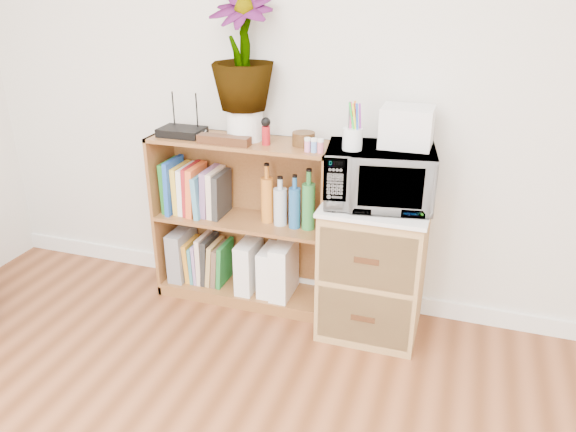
% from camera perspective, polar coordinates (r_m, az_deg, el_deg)
% --- Properties ---
extents(skirting_board, '(4.00, 0.02, 0.10)m').
position_cam_1_polar(skirting_board, '(3.35, 2.20, -7.17)').
color(skirting_board, white).
rests_on(skirting_board, ground).
extents(bookshelf, '(1.00, 0.30, 0.95)m').
position_cam_1_polar(bookshelf, '(3.14, -4.55, -0.68)').
color(bookshelf, brown).
rests_on(bookshelf, ground).
extents(wicker_unit, '(0.50, 0.45, 0.70)m').
position_cam_1_polar(wicker_unit, '(2.94, 8.64, -5.35)').
color(wicker_unit, '#9E7542').
rests_on(wicker_unit, ground).
extents(microwave, '(0.55, 0.42, 0.28)m').
position_cam_1_polar(microwave, '(2.72, 9.25, 4.00)').
color(microwave, white).
rests_on(microwave, wicker_unit).
extents(pen_cup, '(0.09, 0.09, 0.10)m').
position_cam_1_polar(pen_cup, '(2.63, 6.57, 7.80)').
color(pen_cup, white).
rests_on(pen_cup, microwave).
extents(small_appliance, '(0.24, 0.20, 0.19)m').
position_cam_1_polar(small_appliance, '(2.71, 11.99, 8.86)').
color(small_appliance, silver).
rests_on(small_appliance, microwave).
extents(router, '(0.24, 0.16, 0.04)m').
position_cam_1_polar(router, '(3.09, -10.71, 8.41)').
color(router, black).
rests_on(router, bookshelf).
extents(white_bowl, '(0.13, 0.13, 0.03)m').
position_cam_1_polar(white_bowl, '(3.05, -9.61, 8.18)').
color(white_bowl, white).
rests_on(white_bowl, bookshelf).
extents(plant_pot, '(0.19, 0.19, 0.16)m').
position_cam_1_polar(plant_pot, '(2.96, -4.41, 9.27)').
color(plant_pot, white).
rests_on(plant_pot, bookshelf).
extents(potted_plant, '(0.32, 0.32, 0.58)m').
position_cam_1_polar(potted_plant, '(2.90, -4.65, 16.38)').
color(potted_plant, '#397C31').
rests_on(potted_plant, plant_pot).
extents(trinket_box, '(0.28, 0.07, 0.04)m').
position_cam_1_polar(trinket_box, '(2.90, -6.52, 7.68)').
color(trinket_box, '#3A1E0F').
rests_on(trinket_box, bookshelf).
extents(kokeshi_doll, '(0.04, 0.04, 0.10)m').
position_cam_1_polar(kokeshi_doll, '(2.87, -2.25, 8.17)').
color(kokeshi_doll, maroon).
rests_on(kokeshi_doll, bookshelf).
extents(wooden_bowl, '(0.12, 0.12, 0.07)m').
position_cam_1_polar(wooden_bowl, '(2.86, 1.59, 7.84)').
color(wooden_bowl, '#39230F').
rests_on(wooden_bowl, bookshelf).
extents(paint_jars, '(0.10, 0.04, 0.05)m').
position_cam_1_polar(paint_jars, '(2.75, 2.65, 7.01)').
color(paint_jars, pink).
rests_on(paint_jars, bookshelf).
extents(file_box, '(0.09, 0.24, 0.30)m').
position_cam_1_polar(file_box, '(3.41, -10.67, -3.71)').
color(file_box, gray).
rests_on(file_box, bookshelf).
extents(magazine_holder_left, '(0.09, 0.24, 0.30)m').
position_cam_1_polar(magazine_holder_left, '(3.23, -3.98, -4.96)').
color(magazine_holder_left, white).
rests_on(magazine_holder_left, bookshelf).
extents(magazine_holder_mid, '(0.09, 0.22, 0.27)m').
position_cam_1_polar(magazine_holder_mid, '(3.20, -1.87, -5.50)').
color(magazine_holder_mid, white).
rests_on(magazine_holder_mid, bookshelf).
extents(magazine_holder_right, '(0.10, 0.25, 0.32)m').
position_cam_1_polar(magazine_holder_right, '(3.16, -0.41, -5.39)').
color(magazine_holder_right, white).
rests_on(magazine_holder_right, bookshelf).
extents(cookbooks, '(0.35, 0.20, 0.31)m').
position_cam_1_polar(cookbooks, '(3.19, -9.46, 2.64)').
color(cookbooks, '#1E7125').
rests_on(cookbooks, bookshelf).
extents(liquor_bottles, '(0.39, 0.07, 0.32)m').
position_cam_1_polar(liquor_bottles, '(2.97, 0.81, 1.67)').
color(liquor_bottles, orange).
rests_on(liquor_bottles, bookshelf).
extents(lower_books, '(0.25, 0.19, 0.29)m').
position_cam_1_polar(lower_books, '(3.35, -8.06, -4.49)').
color(lower_books, orange).
rests_on(lower_books, bookshelf).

